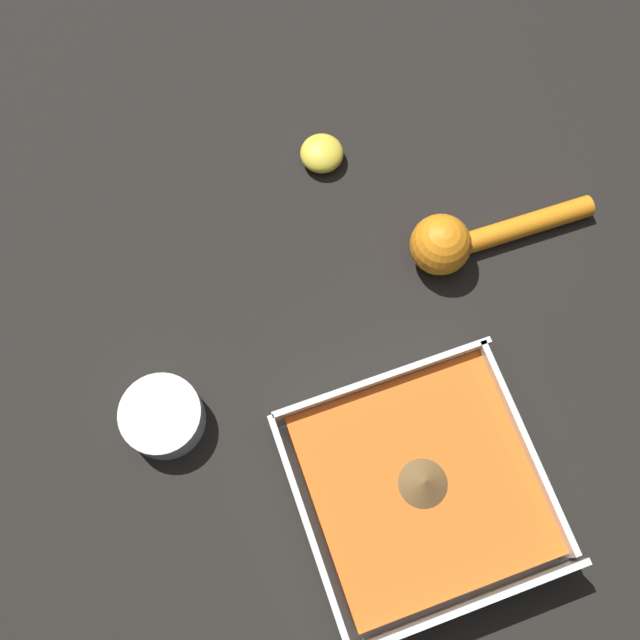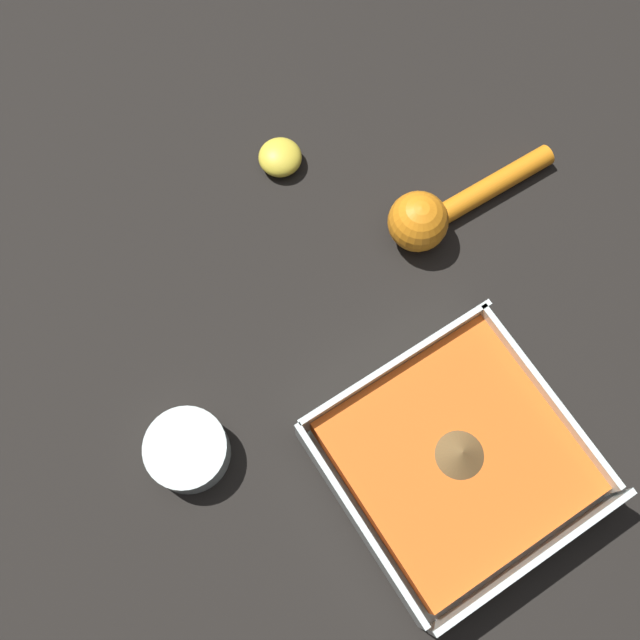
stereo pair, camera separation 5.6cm
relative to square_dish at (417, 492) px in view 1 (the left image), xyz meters
name	(u,v)px [view 1 (the left image)]	position (x,y,z in m)	size (l,w,h in m)	color
ground_plane	(417,489)	(0.00, 0.00, -0.02)	(4.00, 4.00, 0.00)	black
square_dish	(417,492)	(0.00, 0.00, 0.00)	(0.22, 0.22, 0.06)	silver
spice_bowl	(163,417)	(0.21, -0.15, -0.01)	(0.08, 0.08, 0.04)	silver
lemon_squeezer	(461,240)	(-0.14, -0.22, 0.00)	(0.21, 0.06, 0.06)	orange
lemon_half	(322,153)	(-0.04, -0.38, -0.01)	(0.05, 0.05, 0.03)	yellow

